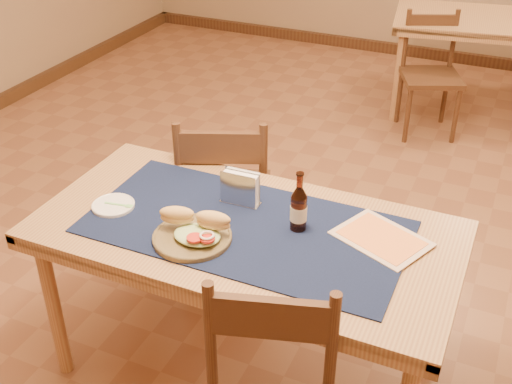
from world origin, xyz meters
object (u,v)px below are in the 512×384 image
at_px(back_table, 503,30).
at_px(main_table, 245,245).
at_px(sandwich_plate, 194,232).
at_px(beer_bottle, 299,208).
at_px(chair_main_far, 225,195).
at_px(napkin_holder, 240,189).

bearing_deg(back_table, main_table, -100.95).
bearing_deg(sandwich_plate, main_table, 48.30).
height_order(main_table, sandwich_plate, sandwich_plate).
relative_size(sandwich_plate, beer_bottle, 1.22).
xyz_separation_m(main_table, chair_main_far, (-0.36, 0.54, -0.17)).
bearing_deg(napkin_holder, main_table, -58.66).
xyz_separation_m(chair_main_far, napkin_holder, (0.28, -0.40, 0.33)).
relative_size(beer_bottle, napkin_holder, 1.48).
height_order(beer_bottle, napkin_holder, beer_bottle).
relative_size(back_table, beer_bottle, 7.02).
distance_m(main_table, chair_main_far, 0.67).
bearing_deg(chair_main_far, main_table, -56.27).
bearing_deg(napkin_holder, chair_main_far, 124.53).
bearing_deg(main_table, sandwich_plate, -131.70).
bearing_deg(sandwich_plate, beer_bottle, 34.25).
distance_m(sandwich_plate, napkin_holder, 0.30).
distance_m(main_table, napkin_holder, 0.23).
distance_m(main_table, beer_bottle, 0.26).
bearing_deg(main_table, napkin_holder, 121.34).
distance_m(sandwich_plate, beer_bottle, 0.39).
relative_size(sandwich_plate, napkin_holder, 1.81).
height_order(sandwich_plate, beer_bottle, beer_bottle).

